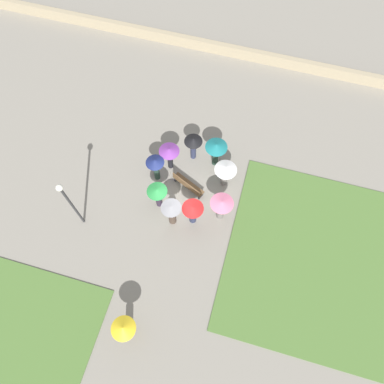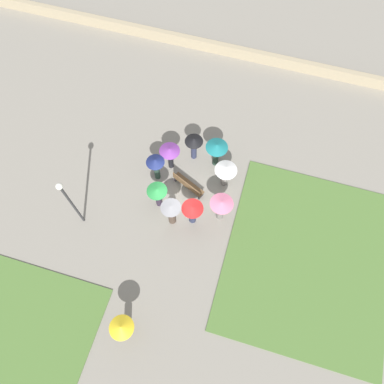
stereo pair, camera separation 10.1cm
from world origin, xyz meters
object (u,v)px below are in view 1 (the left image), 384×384
Objects in this scene: crowd_person_black at (193,144)px; crowd_person_navy at (155,165)px; lamp_post at (69,200)px; crowd_person_red at (193,211)px; crowd_person_pink at (221,206)px; crowd_person_green at (158,194)px; park_bench at (188,185)px; lone_walker_far_path at (124,329)px; crowd_person_white at (226,171)px; crowd_person_grey at (172,212)px; crowd_person_purple at (169,153)px; crowd_person_teal at (216,149)px.

crowd_person_navy reaches higher than crowd_person_black.
lamp_post is at bearing 151.80° from crowd_person_black.
crowd_person_pink is at bearing 38.71° from crowd_person_red.
crowd_person_navy is at bearing 29.62° from crowd_person_green.
park_bench is 7.96m from lone_walker_far_path.
lamp_post is 2.23× the size of lone_walker_far_path.
lone_walker_far_path reaches higher than crowd_person_white.
crowd_person_purple is at bearing -108.30° from crowd_person_grey.
crowd_person_red is (0.26, 3.69, -0.27)m from crowd_person_teal.
lone_walker_far_path is (1.34, 6.20, 0.19)m from crowd_person_red.
park_bench is 1.09× the size of crowd_person_red.
crowd_person_purple is at bearing 143.84° from crowd_person_black.
crowd_person_pink reaches higher than crowd_person_green.
lone_walker_far_path reaches higher than crowd_person_navy.
crowd_person_purple is 0.94× the size of crowd_person_grey.
lamp_post is at bearing -21.16° from crowd_person_grey.
crowd_person_green is 0.91× the size of crowd_person_grey.
crowd_person_pink is (-1.07, 3.07, -0.18)m from crowd_person_teal.
crowd_person_grey is 1.09× the size of crowd_person_white.
crowd_person_navy reaches higher than crowd_person_pink.
crowd_person_green is (0.95, 3.37, -0.08)m from crowd_person_black.
park_bench is at bearing -161.09° from crowd_person_black.
crowd_person_navy is (1.56, 1.83, -0.01)m from crowd_person_black.
crowd_person_grey is 5.87m from lone_walker_far_path.
crowd_person_purple is (1.33, -1.10, 0.95)m from park_bench.
crowd_person_purple is at bearing -127.65° from lamp_post.
crowd_person_black is at bearing -127.03° from crowd_person_grey.
crowd_person_teal reaches higher than crowd_person_black.
crowd_person_green is 6.63m from lone_walker_far_path.
lamp_post is 2.16× the size of crowd_person_grey.
crowd_person_black is 0.98× the size of lone_walker_far_path.
lamp_post is 2.30× the size of crowd_person_pink.
crowd_person_navy is at bearing 155.20° from crowd_person_white.
crowd_person_teal is at bearing 99.41° from crowd_person_red.
lone_walker_far_path is at bearing -166.53° from crowd_person_green.
crowd_person_purple is at bearing 141.14° from crowd_person_white.
lone_walker_far_path is (-0.65, 6.59, 0.10)m from crowd_person_green.
crowd_person_white is 9.11m from lone_walker_far_path.
crowd_person_black is at bearing -68.13° from crowd_person_navy.
crowd_person_black is 2.39m from crowd_person_white.
crowd_person_white is at bearing -129.49° from park_bench.
crowd_person_white is at bearing 81.28° from crowd_person_red.
lamp_post is (4.77, 3.35, 2.27)m from park_bench.
crowd_person_grey is (0.24, 2.03, 0.80)m from park_bench.
crowd_person_purple is 1.06× the size of crowd_person_red.
park_bench is at bearing 141.11° from crowd_person_teal.
crowd_person_red is (-0.76, 1.69, 0.74)m from park_bench.
crowd_person_teal reaches higher than crowd_person_red.
crowd_person_purple is 1.03× the size of crowd_person_green.
crowd_person_green is 3.31m from crowd_person_pink.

